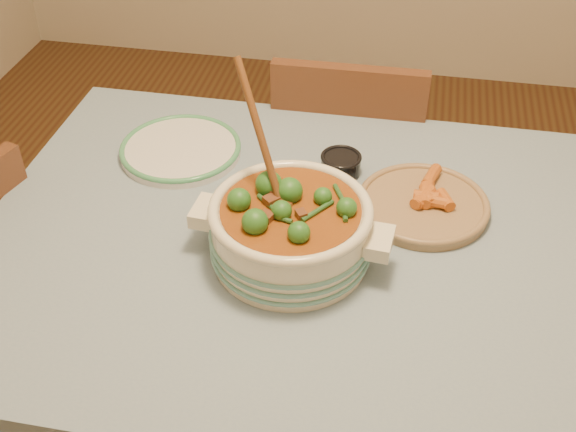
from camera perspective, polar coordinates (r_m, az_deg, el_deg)
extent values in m
cube|color=brown|center=(1.55, 6.22, -3.34)|extent=(1.60, 1.00, 0.05)
cube|color=#7C90A1|center=(1.53, 6.30, -2.57)|extent=(1.68, 1.08, 0.01)
cylinder|color=brown|center=(2.26, -11.96, -0.71)|extent=(0.07, 0.07, 0.70)
cylinder|color=beige|center=(1.46, 0.21, -1.42)|extent=(0.34, 0.34, 0.12)
torus|color=beige|center=(1.42, 0.21, 0.50)|extent=(0.33, 0.33, 0.02)
cube|color=beige|center=(1.42, 7.22, -2.08)|extent=(0.06, 0.09, 0.03)
cube|color=beige|center=(1.49, -6.47, 0.33)|extent=(0.06, 0.09, 0.03)
cylinder|color=#965215|center=(1.42, 0.21, 0.25)|extent=(0.28, 0.28, 0.02)
cylinder|color=silver|center=(1.81, -8.47, 5.16)|extent=(0.35, 0.35, 0.02)
torus|color=#449661|center=(1.81, -8.50, 5.40)|extent=(0.30, 0.30, 0.01)
cylinder|color=black|center=(1.72, 4.19, 4.02)|extent=(0.10, 0.10, 0.05)
torus|color=black|center=(1.71, 4.22, 4.67)|extent=(0.10, 0.10, 0.01)
cylinder|color=black|center=(1.71, 4.21, 4.41)|extent=(0.08, 0.08, 0.01)
cylinder|color=#987654|center=(1.64, 10.61, 0.79)|extent=(0.38, 0.38, 0.02)
torus|color=#987654|center=(1.63, 10.65, 1.08)|extent=(0.29, 0.29, 0.02)
cube|color=brown|center=(2.30, 4.85, 3.89)|extent=(0.42, 0.42, 0.04)
cube|color=brown|center=(2.02, 4.61, 6.03)|extent=(0.42, 0.05, 0.45)
cylinder|color=brown|center=(2.57, 8.97, 1.65)|extent=(0.04, 0.04, 0.45)
cylinder|color=brown|center=(2.59, 1.10, 2.51)|extent=(0.04, 0.04, 0.45)
cylinder|color=brown|center=(2.29, 8.50, -3.68)|extent=(0.04, 0.04, 0.45)
cylinder|color=brown|center=(2.31, -0.31, -2.67)|extent=(0.04, 0.04, 0.45)
cylinder|color=brown|center=(2.17, -17.81, -8.97)|extent=(0.04, 0.04, 0.42)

